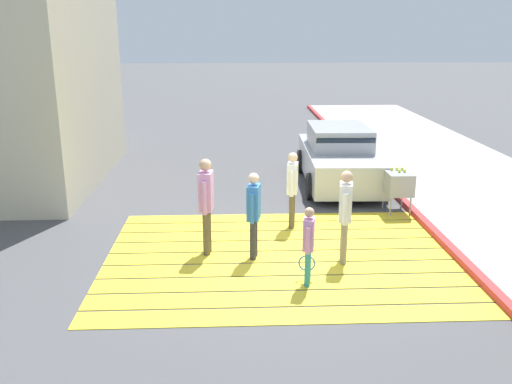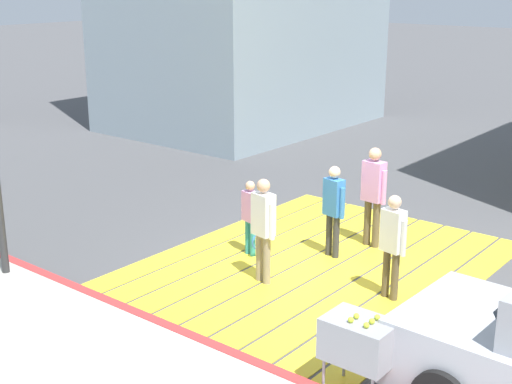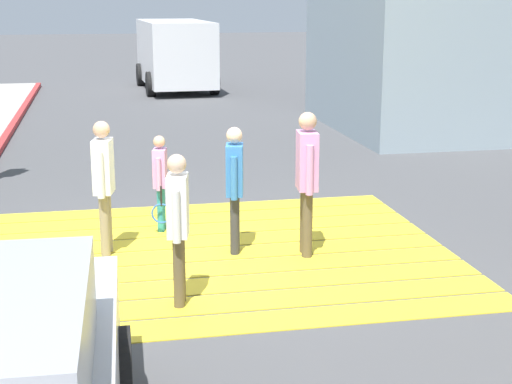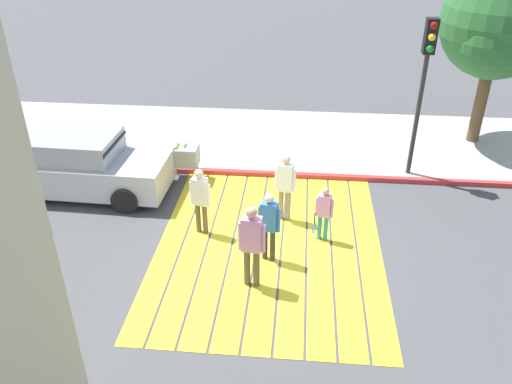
{
  "view_description": "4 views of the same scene",
  "coord_description": "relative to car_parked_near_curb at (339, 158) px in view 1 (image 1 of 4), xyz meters",
  "views": [
    {
      "loc": [
        0.86,
        9.43,
        4.06
      ],
      "look_at": [
        0.44,
        -0.17,
        1.21
      ],
      "focal_mm": 38.77,
      "sensor_mm": 36.0,
      "label": 1
    },
    {
      "loc": [
        -9.25,
        -6.14,
        4.65
      ],
      "look_at": [
        -0.61,
        0.83,
        1.28
      ],
      "focal_mm": 49.74,
      "sensor_mm": 36.0,
      "label": 2
    },
    {
      "loc": [
        -1.12,
        -9.36,
        3.19
      ],
      "look_at": [
        0.72,
        -0.18,
        0.84
      ],
      "focal_mm": 54.95,
      "sensor_mm": 36.0,
      "label": 3
    },
    {
      "loc": [
        9.25,
        0.58,
        6.72
      ],
      "look_at": [
        -0.65,
        -0.36,
        0.98
      ],
      "focal_mm": 36.0,
      "sensor_mm": 36.0,
      "label": 4
    }
  ],
  "objects": [
    {
      "name": "pedestrian_teen_behind",
      "position": [
        0.89,
        5.2,
        0.26
      ],
      "size": [
        0.28,
        0.49,
        1.71
      ],
      "color": "gray",
      "rests_on": "ground"
    },
    {
      "name": "car_parked_near_curb",
      "position": [
        0.0,
        0.0,
        0.0
      ],
      "size": [
        2.09,
        4.36,
        1.57
      ],
      "color": "silver",
      "rests_on": "ground"
    },
    {
      "name": "ground_plane",
      "position": [
        2.0,
        4.92,
        -0.73
      ],
      "size": [
        120.0,
        120.0,
        0.0
      ],
      "primitive_type": "plane",
      "color": "#4C4C4F"
    },
    {
      "name": "pedestrian_adult_lead",
      "position": [
        2.49,
        4.95,
        0.21
      ],
      "size": [
        0.27,
        0.47,
        1.62
      ],
      "color": "#333338",
      "rests_on": "ground"
    },
    {
      "name": "pedestrian_child_with_racket",
      "position": [
        1.65,
        6.08,
        0.03
      ],
      "size": [
        0.28,
        0.43,
        1.35
      ],
      "color": "teal",
      "rests_on": "ground"
    },
    {
      "name": "crosswalk_stripes",
      "position": [
        2.0,
        4.92,
        -0.73
      ],
      "size": [
        6.4,
        4.9,
        0.01
      ],
      "color": "yellow",
      "rests_on": "ground"
    },
    {
      "name": "tennis_ball_cart",
      "position": [
        -0.9,
        2.4,
        -0.04
      ],
      "size": [
        0.56,
        0.8,
        1.02
      ],
      "color": "#99999E",
      "rests_on": "ground"
    },
    {
      "name": "pedestrian_adult_trailing",
      "position": [
        1.62,
        3.35,
        0.21
      ],
      "size": [
        0.27,
        0.47,
        1.63
      ],
      "color": "brown",
      "rests_on": "ground"
    },
    {
      "name": "curb_painted",
      "position": [
        -1.25,
        4.92,
        -0.67
      ],
      "size": [
        0.16,
        40.0,
        0.13
      ],
      "primitive_type": "cube",
      "color": "#BC3333",
      "rests_on": "ground"
    },
    {
      "name": "pedestrian_adult_side",
      "position": [
        3.35,
        4.67,
        0.33
      ],
      "size": [
        0.27,
        0.53,
        1.82
      ],
      "color": "brown",
      "rests_on": "ground"
    }
  ]
}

